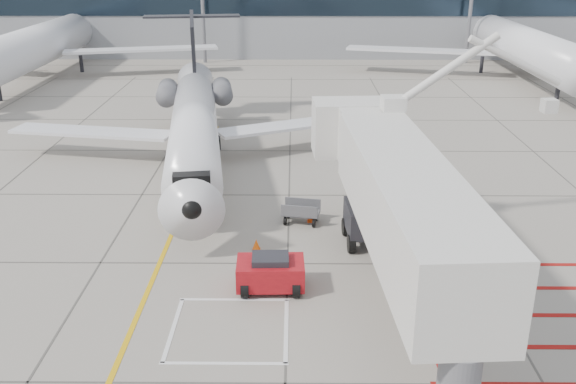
# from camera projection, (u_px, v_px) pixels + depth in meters

# --- Properties ---
(ground_plane) EXTENTS (260.00, 260.00, 0.00)m
(ground_plane) POSITION_uv_depth(u_px,v_px,m) (287.00, 314.00, 23.54)
(ground_plane) COLOR gray
(ground_plane) RESTS_ON ground
(regional_jet) EXTENTS (27.81, 33.13, 7.90)m
(regional_jet) POSITION_uv_depth(u_px,v_px,m) (192.00, 111.00, 36.02)
(regional_jet) COLOR white
(regional_jet) RESTS_ON ground_plane
(jet_bridge) EXTENTS (10.32, 19.84, 7.72)m
(jet_bridge) POSITION_uv_depth(u_px,v_px,m) (406.00, 218.00, 22.14)
(jet_bridge) COLOR silver
(jet_bridge) RESTS_ON ground_plane
(pushback_tug) EXTENTS (2.67, 1.71, 1.53)m
(pushback_tug) POSITION_uv_depth(u_px,v_px,m) (271.00, 272.00, 25.00)
(pushback_tug) COLOR #A40F17
(pushback_tug) RESTS_ON ground_plane
(baggage_cart) EXTENTS (1.95, 1.43, 1.12)m
(baggage_cart) POSITION_uv_depth(u_px,v_px,m) (301.00, 212.00, 31.12)
(baggage_cart) COLOR #525257
(baggage_cart) RESTS_ON ground_plane
(ground_power_unit) EXTENTS (2.46, 1.64, 1.82)m
(ground_power_unit) POSITION_uv_depth(u_px,v_px,m) (430.00, 272.00, 24.65)
(ground_power_unit) COLOR beige
(ground_power_unit) RESTS_ON ground_plane
(cone_nose) EXTENTS (0.37, 0.37, 0.51)m
(cone_nose) POSITION_uv_depth(u_px,v_px,m) (256.00, 244.00, 28.44)
(cone_nose) COLOR #EC570C
(cone_nose) RESTS_ON ground_plane
(cone_side) EXTENTS (0.40, 0.40, 0.55)m
(cone_side) POSITION_uv_depth(u_px,v_px,m) (311.00, 216.00, 31.34)
(cone_side) COLOR #FD490D
(cone_side) RESTS_ON ground_plane
(bg_aircraft_b) EXTENTS (35.07, 38.97, 11.69)m
(bg_aircraft_b) POSITION_uv_depth(u_px,v_px,m) (41.00, 17.00, 64.56)
(bg_aircraft_b) COLOR silver
(bg_aircraft_b) RESTS_ON ground_plane
(bg_aircraft_c) EXTENTS (34.49, 38.32, 11.50)m
(bg_aircraft_c) POSITION_uv_depth(u_px,v_px,m) (521.00, 19.00, 64.19)
(bg_aircraft_c) COLOR silver
(bg_aircraft_c) RESTS_ON ground_plane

